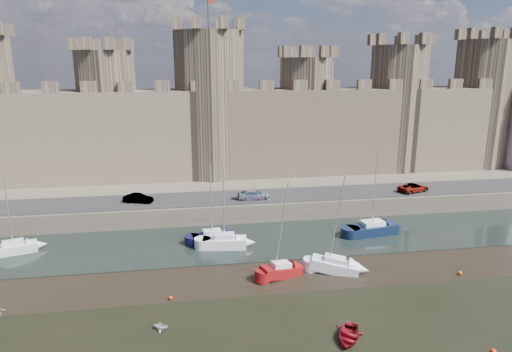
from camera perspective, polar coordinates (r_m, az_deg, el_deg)
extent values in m
cube|color=black|center=(54.59, -5.97, -8.40)|extent=(160.00, 12.00, 0.08)
cube|color=#4C443A|center=(88.63, -7.31, 1.23)|extent=(160.00, 60.00, 2.50)
cube|color=black|center=(63.16, -6.54, -2.84)|extent=(160.00, 7.00, 0.10)
cube|color=#42382B|center=(75.29, -7.19, 5.33)|extent=(100.00, 9.00, 14.00)
cylinder|color=#42382B|center=(75.76, -17.98, 7.10)|extent=(9.00, 9.00, 20.00)
cylinder|color=#42382B|center=(74.83, -5.75, 8.79)|extent=(11.00, 11.00, 23.00)
cylinder|color=black|center=(74.84, -6.03, 19.52)|extent=(0.10, 0.10, 5.00)
cube|color=#9A2914|center=(75.06, -5.66, 20.90)|extent=(1.00, 0.03, 0.60)
cylinder|color=#42382B|center=(77.62, 6.26, 7.49)|extent=(9.00, 9.00, 19.00)
cylinder|color=#42382B|center=(83.15, 17.09, 8.09)|extent=(10.00, 10.00, 21.00)
cylinder|color=#42382B|center=(91.24, 26.28, 8.06)|extent=(10.00, 10.00, 22.00)
imported|color=gray|center=(62.83, -14.52, -2.74)|extent=(4.13, 2.53, 1.28)
imported|color=gray|center=(62.33, -0.28, -2.40)|extent=(4.56, 1.99, 1.30)
imported|color=gray|center=(69.73, 19.09, -1.39)|extent=(5.19, 3.57, 1.32)
cube|color=silver|center=(58.25, -28.04, -8.03)|extent=(5.16, 3.22, 0.98)
cube|color=silver|center=(58.01, -28.12, -7.38)|extent=(2.44, 1.89, 0.45)
cylinder|color=silver|center=(56.83, -28.56, -3.80)|extent=(0.14, 0.14, 8.03)
cube|color=black|center=(54.75, -5.50, -7.70)|extent=(4.92, 2.44, 1.03)
cube|color=silver|center=(54.48, -5.52, -6.96)|extent=(2.25, 1.55, 0.47)
cylinder|color=silver|center=(53.18, -5.62, -2.96)|extent=(0.14, 0.14, 8.43)
cube|color=white|center=(53.04, -3.96, -8.32)|extent=(5.18, 2.53, 1.17)
cube|color=silver|center=(52.72, -3.97, -7.47)|extent=(2.36, 1.62, 0.53)
cylinder|color=silver|center=(51.23, -4.06, -2.76)|extent=(0.14, 0.14, 9.57)
cube|color=black|center=(58.67, 14.33, -6.50)|extent=(6.40, 3.24, 1.17)
cube|color=silver|center=(58.38, 14.38, -5.71)|extent=(2.93, 2.04, 0.53)
cylinder|color=silver|center=(57.04, 14.65, -1.44)|extent=(0.14, 0.14, 9.56)
cube|color=maroon|center=(46.53, 3.15, -11.84)|extent=(4.51, 2.90, 1.07)
cube|color=silver|center=(46.20, 3.16, -10.97)|extent=(2.14, 1.69, 0.49)
cylinder|color=silver|center=(44.60, 3.23, -6.15)|extent=(0.14, 0.14, 8.77)
cube|color=white|center=(48.11, 9.81, -11.09)|extent=(5.13, 3.44, 1.12)
cube|color=silver|center=(47.77, 9.85, -10.20)|extent=(2.45, 1.97, 0.51)
cylinder|color=silver|center=(46.16, 10.08, -5.28)|extent=(0.14, 0.14, 9.20)
imported|color=silver|center=(39.18, -11.81, -17.88)|extent=(1.47, 1.35, 0.66)
imported|color=maroon|center=(37.88, 11.49, -19.07)|extent=(3.54, 3.95, 0.67)
sphere|color=red|center=(43.24, -10.63, -14.74)|extent=(0.39, 0.39, 0.39)
sphere|color=#E44A0A|center=(51.26, 24.13, -10.99)|extent=(0.41, 0.41, 0.41)
sphere|color=red|center=(39.84, 27.52, -18.90)|extent=(0.46, 0.46, 0.46)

